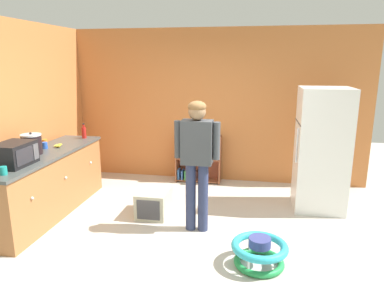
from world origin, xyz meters
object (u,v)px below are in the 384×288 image
at_px(ketchup_bottle, 84,132).
at_px(pet_carrier, 154,202).
at_px(kitchen_counter, 46,184).
at_px(baby_walker, 259,252).
at_px(orange_cup, 45,142).
at_px(microwave, 14,154).
at_px(crock_pot, 32,144).
at_px(blue_cup, 45,145).
at_px(banana_bunch, 59,145).
at_px(standing_person, 197,154).
at_px(refrigerator, 321,150).
at_px(bookshelf, 196,161).
at_px(teal_cup, 3,171).

bearing_deg(ketchup_bottle, pet_carrier, -27.85).
bearing_deg(kitchen_counter, pet_carrier, 9.41).
distance_m(baby_walker, orange_cup, 3.50).
distance_m(kitchen_counter, microwave, 0.83).
distance_m(crock_pot, orange_cup, 0.50).
bearing_deg(blue_cup, pet_carrier, 0.74).
bearing_deg(banana_bunch, pet_carrier, -4.01).
bearing_deg(standing_person, ketchup_bottle, 152.42).
distance_m(refrigerator, bookshelf, 2.23).
bearing_deg(orange_cup, banana_bunch, -10.39).
bearing_deg(blue_cup, orange_cup, 122.81).
relative_size(refrigerator, banana_bunch, 11.42).
height_order(bookshelf, ketchup_bottle, ketchup_bottle).
bearing_deg(kitchen_counter, ketchup_bottle, 83.33).
height_order(blue_cup, teal_cup, same).
height_order(standing_person, teal_cup, standing_person).
relative_size(microwave, orange_cup, 5.05).
bearing_deg(crock_pot, ketchup_bottle, 78.61).
height_order(standing_person, baby_walker, standing_person).
height_order(microwave, banana_bunch, microwave).
xyz_separation_m(kitchen_counter, blue_cup, (-0.11, 0.23, 0.50)).
height_order(refrigerator, crock_pot, refrigerator).
distance_m(bookshelf, crock_pot, 2.76).
height_order(kitchen_counter, crock_pot, crock_pot).
height_order(baby_walker, ketchup_bottle, ketchup_bottle).
bearing_deg(banana_bunch, blue_cup, -139.97).
relative_size(refrigerator, bookshelf, 2.09).
relative_size(kitchen_counter, baby_walker, 3.80).
bearing_deg(banana_bunch, bookshelf, 38.43).
bearing_deg(bookshelf, refrigerator, -23.22).
xyz_separation_m(refrigerator, pet_carrier, (-2.33, -0.68, -0.71)).
xyz_separation_m(ketchup_bottle, orange_cup, (-0.34, -0.58, -0.05)).
bearing_deg(blue_cup, baby_walker, -18.19).
distance_m(baby_walker, blue_cup, 3.34).
bearing_deg(kitchen_counter, standing_person, -2.53).
relative_size(standing_person, ketchup_bottle, 6.80).
height_order(pet_carrier, microwave, microwave).
xyz_separation_m(pet_carrier, blue_cup, (-1.61, -0.02, 0.77)).
bearing_deg(teal_cup, bookshelf, 57.98).
height_order(bookshelf, pet_carrier, bookshelf).
distance_m(bookshelf, microwave, 3.06).
bearing_deg(bookshelf, blue_cup, -141.45).
bearing_deg(teal_cup, ketchup_bottle, 90.56).
height_order(kitchen_counter, refrigerator, refrigerator).
bearing_deg(baby_walker, orange_cup, 159.66).
bearing_deg(kitchen_counter, blue_cup, 116.28).
bearing_deg(pet_carrier, banana_bunch, 175.99).
bearing_deg(standing_person, baby_walker, -40.94).
relative_size(baby_walker, crock_pot, 1.98).
relative_size(bookshelf, microwave, 1.77).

